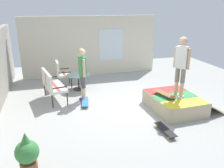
% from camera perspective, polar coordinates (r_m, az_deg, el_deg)
% --- Properties ---
extents(ground_plane, '(12.00, 12.00, 0.10)m').
position_cam_1_polar(ground_plane, '(7.51, 4.29, -5.67)').
color(ground_plane, '#A8A8A3').
extents(house_facade, '(0.23, 6.00, 2.61)m').
position_cam_1_polar(house_facade, '(10.52, -5.08, 9.27)').
color(house_facade, beige).
rests_on(house_facade, ground_plane).
extents(skate_ramp, '(1.75, 2.00, 0.45)m').
position_cam_1_polar(skate_ramp, '(7.39, 15.16, -4.39)').
color(skate_ramp, tan).
rests_on(skate_ramp, ground_plane).
extents(patio_bench, '(1.33, 0.79, 1.02)m').
position_cam_1_polar(patio_bench, '(7.88, -14.70, 0.17)').
color(patio_bench, '#2D2823').
rests_on(patio_bench, ground_plane).
extents(patio_chair_near_house, '(0.65, 0.58, 1.02)m').
position_cam_1_polar(patio_chair_near_house, '(9.18, -12.44, 3.00)').
color(patio_chair_near_house, '#2D2823').
rests_on(patio_chair_near_house, ground_plane).
extents(patio_table, '(0.90, 0.90, 0.57)m').
position_cam_1_polar(patio_table, '(8.82, -8.22, 1.19)').
color(patio_table, '#2D2823').
rests_on(patio_table, ground_plane).
extents(person_watching, '(0.48, 0.27, 1.76)m').
position_cam_1_polar(person_watching, '(7.60, -7.27, 3.27)').
color(person_watching, navy).
rests_on(person_watching, ground_plane).
extents(person_skater, '(0.41, 0.36, 1.79)m').
position_cam_1_polar(person_skater, '(6.90, 16.68, 5.04)').
color(person_skater, silver).
rests_on(person_skater, skate_ramp).
extents(skateboard_by_bench, '(0.82, 0.32, 0.10)m').
position_cam_1_polar(skateboard_by_bench, '(7.60, -6.62, -4.32)').
color(skateboard_by_bench, '#3372B2').
rests_on(skateboard_by_bench, ground_plane).
extents(skateboard_spare, '(0.81, 0.26, 0.10)m').
position_cam_1_polar(skateboard_spare, '(6.11, 12.95, -10.84)').
color(skateboard_spare, black).
rests_on(skateboard_spare, ground_plane).
extents(skateboard_on_ramp, '(0.82, 0.43, 0.10)m').
position_cam_1_polar(skateboard_on_ramp, '(7.12, 12.76, -2.40)').
color(skateboard_on_ramp, brown).
rests_on(skateboard_on_ramp, skate_ramp).
extents(potted_plant, '(0.44, 0.44, 0.92)m').
position_cam_1_polar(potted_plant, '(4.72, -20.06, -15.94)').
color(potted_plant, brown).
rests_on(potted_plant, ground_plane).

